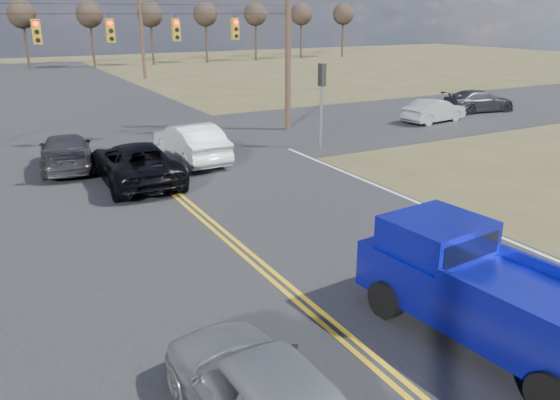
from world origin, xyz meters
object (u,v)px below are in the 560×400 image
black_suv (136,163)px  cross_car_east_near (434,111)px  silver_suv (264,395)px  dgrey_car_queue (66,152)px  pickup_truck (486,292)px  white_car_queue (191,142)px  cross_car_east_far (479,101)px

black_suv → cross_car_east_near: size_ratio=1.34×
silver_suv → dgrey_car_queue: bearing=-91.3°
black_suv → cross_car_east_near: 18.66m
pickup_truck → black_suv: size_ratio=1.03×
dgrey_car_queue → cross_car_east_near: bearing=-171.5°
white_car_queue → cross_car_east_near: size_ratio=1.21×
pickup_truck → black_suv: 13.89m
black_suv → white_car_queue: bearing=-143.9°
cross_car_east_near → dgrey_car_queue: bearing=83.0°
pickup_truck → cross_car_east_far: size_ratio=1.20×
silver_suv → black_suv: black_suv is taller
pickup_truck → cross_car_east_far: 27.32m
pickup_truck → white_car_queue: (-0.24, 15.54, -0.19)m
cross_car_east_far → black_suv: bearing=109.2°
silver_suv → cross_car_east_near: silver_suv is taller
pickup_truck → dgrey_car_queue: pickup_truck is taller
white_car_queue → dgrey_car_queue: (-4.85, 1.29, -0.11)m
silver_suv → white_car_queue: size_ratio=0.90×
white_car_queue → cross_car_east_near: white_car_queue is taller
dgrey_car_queue → cross_car_east_far: 25.35m
pickup_truck → dgrey_car_queue: (-5.09, 16.83, -0.30)m
pickup_truck → cross_car_east_near: bearing=43.2°
pickup_truck → white_car_queue: bearing=85.7°
white_car_queue → cross_car_east_far: white_car_queue is taller
dgrey_car_queue → cross_car_east_far: dgrey_car_queue is taller
silver_suv → cross_car_east_far: size_ratio=0.94×
dgrey_car_queue → pickup_truck: bearing=114.6°
silver_suv → cross_car_east_far: 31.32m
white_car_queue → cross_car_east_far: bearing=-173.4°
cross_car_east_near → silver_suv: bearing=123.1°
black_suv → cross_car_east_far: size_ratio=1.16×
black_suv → dgrey_car_queue: 3.84m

